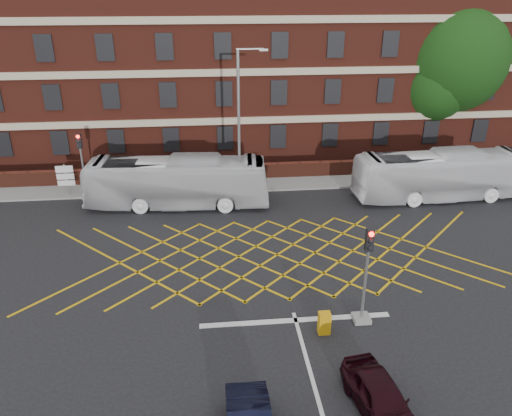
{
  "coord_description": "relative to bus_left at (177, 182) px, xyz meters",
  "views": [
    {
      "loc": [
        -3.37,
        -20.22,
        12.9
      ],
      "look_at": [
        -1.15,
        1.5,
        2.94
      ],
      "focal_mm": 35.0,
      "sensor_mm": 36.0,
      "label": 1
    }
  ],
  "objects": [
    {
      "name": "ground",
      "position": [
        5.3,
        -8.85,
        -1.57
      ],
      "size": [
        120.0,
        120.0,
        0.0
      ],
      "primitive_type": "plane",
      "color": "black",
      "rests_on": "ground"
    },
    {
      "name": "victorian_building",
      "position": [
        5.54,
        13.15,
        6.26
      ],
      "size": [
        51.0,
        12.17,
        20.4
      ],
      "color": "#5A2117",
      "rests_on": "ground"
    },
    {
      "name": "boundary_wall",
      "position": [
        5.3,
        4.15,
        -1.02
      ],
      "size": [
        56.0,
        0.5,
        1.1
      ],
      "primitive_type": "cube",
      "color": "#522115",
      "rests_on": "ground"
    },
    {
      "name": "far_pavement",
      "position": [
        5.3,
        3.15,
        -1.51
      ],
      "size": [
        60.0,
        3.0,
        0.12
      ],
      "primitive_type": "cube",
      "color": "slate",
      "rests_on": "ground"
    },
    {
      "name": "box_junction_hatching",
      "position": [
        5.3,
        -6.85,
        -1.56
      ],
      "size": [
        8.22,
        8.22,
        0.02
      ],
      "primitive_type": "cube",
      "rotation": [
        0.0,
        0.0,
        0.79
      ],
      "color": "#CC990C",
      "rests_on": "ground"
    },
    {
      "name": "stop_line",
      "position": [
        5.3,
        -12.35,
        -1.56
      ],
      "size": [
        8.0,
        0.3,
        0.02
      ],
      "primitive_type": "cube",
      "color": "silver",
      "rests_on": "ground"
    },
    {
      "name": "bus_left",
      "position": [
        0.0,
        0.0,
        0.0
      ],
      "size": [
        11.45,
        3.52,
        3.14
      ],
      "primitive_type": "imported",
      "rotation": [
        0.0,
        0.0,
        1.49
      ],
      "color": "silver",
      "rests_on": "ground"
    },
    {
      "name": "bus_right",
      "position": [
        16.78,
        -0.5,
        -0.01
      ],
      "size": [
        11.29,
        2.98,
        3.12
      ],
      "primitive_type": "imported",
      "rotation": [
        0.0,
        0.0,
        1.6
      ],
      "color": "silver",
      "rests_on": "ground"
    },
    {
      "name": "car_maroon",
      "position": [
        7.16,
        -17.47,
        -0.93
      ],
      "size": [
        2.04,
        3.92,
        1.27
      ],
      "primitive_type": "imported",
      "rotation": [
        0.0,
        0.0,
        0.15
      ],
      "color": "black",
      "rests_on": "ground"
    },
    {
      "name": "deciduous_tree",
      "position": [
        21.1,
        9.43,
        5.26
      ],
      "size": [
        8.76,
        8.76,
        11.81
      ],
      "color": "black",
      "rests_on": "ground"
    },
    {
      "name": "traffic_light_near",
      "position": [
        8.02,
        -12.63,
        0.19
      ],
      "size": [
        0.7,
        0.7,
        4.27
      ],
      "color": "slate",
      "rests_on": "ground"
    },
    {
      "name": "traffic_light_far",
      "position": [
        -6.03,
        1.95,
        0.19
      ],
      "size": [
        0.7,
        0.7,
        4.27
      ],
      "color": "slate",
      "rests_on": "ground"
    },
    {
      "name": "street_lamp",
      "position": [
        3.98,
        0.8,
        1.7
      ],
      "size": [
        2.25,
        1.0,
        9.38
      ],
      "color": "slate",
      "rests_on": "ground"
    },
    {
      "name": "direction_signs",
      "position": [
        -7.28,
        2.18,
        -0.19
      ],
      "size": [
        1.1,
        0.16,
        2.2
      ],
      "color": "gray",
      "rests_on": "ground"
    },
    {
      "name": "utility_cabinet",
      "position": [
        6.28,
        -13.25,
        -1.1
      ],
      "size": [
        0.47,
        0.38,
        0.94
      ],
      "primitive_type": "cube",
      "color": "orange",
      "rests_on": "ground"
    }
  ]
}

